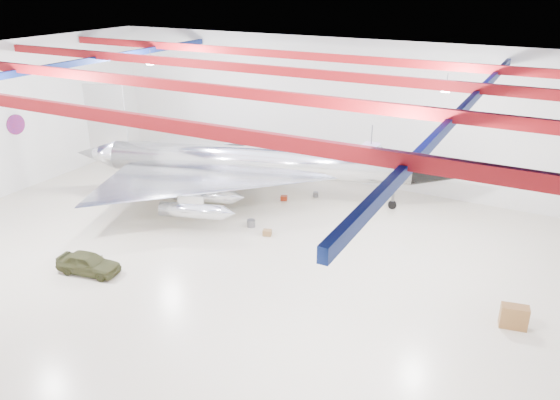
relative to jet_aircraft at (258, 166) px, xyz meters
The scene contains 16 objects.
floor 9.02m from the jet_aircraft, 70.49° to the right, with size 40.00×40.00×0.00m, color beige.
wall_back 7.98m from the jet_aircraft, 67.30° to the left, with size 40.00×40.00×0.00m, color silver.
ceiling 11.99m from the jet_aircraft, 70.49° to the right, with size 40.00×40.00×0.00m, color #0A0F38.
ceiling_structure 11.53m from the jet_aircraft, 70.49° to the right, with size 39.50×29.50×1.08m.
wall_roundel 18.28m from the jet_aircraft, 160.27° to the right, with size 1.50×1.50×0.10m, color #B21414.
jet_aircraft is the anchor object (origin of this frame).
jeep 13.89m from the jet_aircraft, 102.65° to the right, with size 1.44×3.58×1.22m, color #3C3E1F.
desk 19.96m from the jet_aircraft, 23.15° to the right, with size 1.23×0.62×1.13m, color brown.
crate_ply 5.86m from the jet_aircraft, 120.00° to the right, with size 0.60×0.48×0.42m, color olive.
toolbox_red 3.13m from the jet_aircraft, 29.35° to the left, with size 0.48×0.38×0.34m, color maroon.
engine_drum 5.10m from the jet_aircraft, 65.85° to the right, with size 0.53×0.53×0.48m, color #59595B.
parts_bin 8.05m from the jet_aircraft, ahead, with size 0.62×0.50×0.44m, color olive.
crate_small 4.30m from the jet_aircraft, behind, with size 0.39×0.31×0.27m, color #59595B.
tool_chest 8.45m from the jet_aircraft, ahead, with size 0.41×0.41×0.36m, color maroon.
oil_barrel 6.31m from the jet_aircraft, 54.31° to the right, with size 0.53×0.42×0.37m, color olive.
spares_box 4.97m from the jet_aircraft, 37.40° to the left, with size 0.40×0.40×0.36m, color #59595B.
Camera 1 is at (15.74, -23.60, 15.28)m, focal length 35.00 mm.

